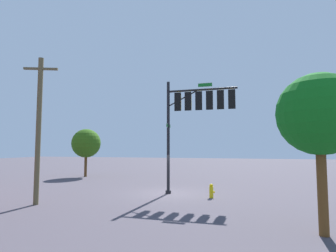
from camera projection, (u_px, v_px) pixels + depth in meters
ground_plane at (168, 193)px, 17.82m from camera, size 120.00×120.00×0.00m
signal_pole_assembly at (197, 108)px, 17.73m from camera, size 4.71×0.94×7.41m
utility_pole at (39, 127)px, 14.65m from camera, size 1.74×0.72×7.89m
fire_hydrant at (211, 191)px, 16.27m from camera, size 0.33×0.24×0.83m
tree_near at (86, 143)px, 28.41m from camera, size 2.97×2.97×4.93m
tree_mid at (319, 115)px, 9.59m from camera, size 2.90×2.90×5.63m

